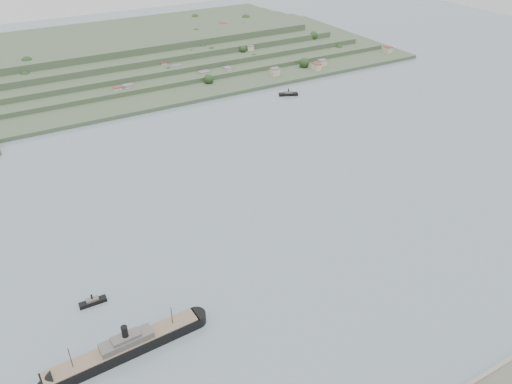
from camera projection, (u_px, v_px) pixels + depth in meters
ground at (248, 238)px, 324.40m from camera, size 1400.00×1400.00×0.00m
far_peninsula at (114, 57)px, 619.25m from camera, size 760.00×309.00×30.00m
steamship at (120, 350)px, 242.03m from camera, size 88.37×14.16×21.19m
tugboat at (93, 302)px, 273.17m from camera, size 14.90×4.41×6.65m
ferry_east at (288, 94)px, 539.63m from camera, size 21.12×13.23×7.70m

